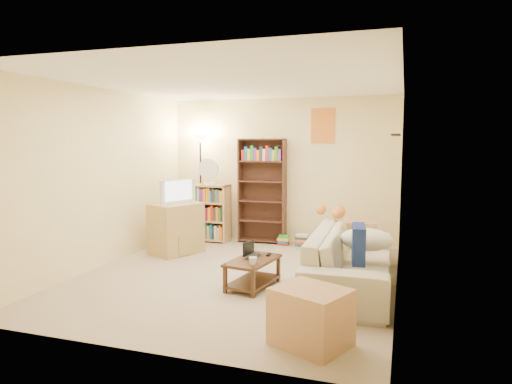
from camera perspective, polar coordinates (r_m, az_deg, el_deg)
room at (r=5.82m, az=-2.50°, el=4.97°), size 4.50×4.54×2.52m
sofa at (r=5.69m, az=11.81°, el=-8.25°), size 2.40×1.05×0.68m
navy_pillow at (r=5.12m, az=12.69°, el=-6.33°), size 0.19×0.46×0.41m
cream_blanket at (r=5.68m, az=13.62°, el=-5.79°), size 0.63×0.45×0.27m
tabby_cat at (r=6.51m, az=9.88°, el=-2.44°), size 0.54×0.20×0.19m
coffee_table at (r=5.61m, az=-0.40°, el=-9.72°), size 0.55×0.84×0.35m
laptop at (r=5.66m, az=0.08°, el=-8.02°), size 0.35×0.26×0.02m
laptop_screen at (r=5.69m, az=-0.94°, el=-7.00°), size 0.05×0.26×0.17m
mug at (r=5.32m, az=-0.39°, el=-8.61°), size 0.18×0.18×0.09m
tv_remote at (r=5.75m, az=1.58°, el=-7.81°), size 0.06×0.14×0.02m
tv_stand at (r=7.31m, az=-9.96°, el=-4.50°), size 0.78×0.89×0.79m
television at (r=7.22m, az=-10.05°, el=0.07°), size 0.73×0.58×0.38m
tall_bookshelf at (r=7.89m, az=0.77°, el=0.50°), size 0.83×0.32×1.81m
short_bookshelf at (r=8.10m, az=-6.08°, el=-2.60°), size 0.79×0.34×1.01m
desk_fan at (r=7.95m, az=-5.91°, el=2.58°), size 0.36×0.20×0.46m
floor_lamp at (r=8.25m, az=-6.98°, el=4.46°), size 0.32×0.32×1.87m
side_table at (r=7.12m, az=12.78°, el=-5.77°), size 0.54×0.54×0.57m
end_cabinet at (r=4.13m, az=6.88°, el=-15.24°), size 0.76×0.70×0.50m
book_stacks at (r=7.74m, az=6.00°, el=-6.02°), size 0.82×0.17×0.25m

